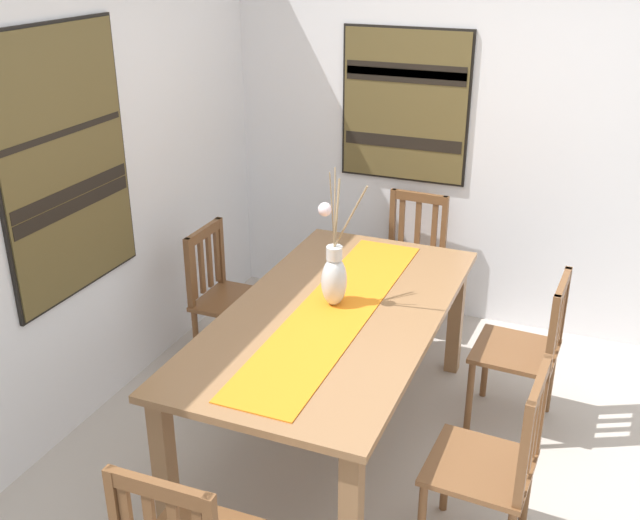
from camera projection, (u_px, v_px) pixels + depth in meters
ground_plane at (411, 481)px, 3.67m from camera, size 6.40×6.40×0.03m
wall_back at (68, 173)px, 3.76m from camera, size 6.40×0.12×2.70m
wall_side at (502, 125)px, 4.70m from camera, size 0.12×6.40×2.70m
dining_table at (335, 329)px, 3.69m from camera, size 1.98×1.01×0.76m
table_runner at (335, 311)px, 3.65m from camera, size 1.83×0.36×0.01m
centerpiece_vase at (334, 274)px, 3.66m from camera, size 0.19×0.25×0.70m
chair_0 at (494, 464)px, 3.05m from camera, size 0.44×0.44×0.92m
chair_1 at (410, 260)px, 4.95m from camera, size 0.44×0.44×0.90m
chair_2 at (227, 295)px, 4.47m from camera, size 0.42×0.42×0.88m
chair_4 at (527, 349)px, 3.90m from camera, size 0.44×0.44×0.89m
painting_on_back_wall at (65, 164)px, 3.64m from camera, size 0.91×0.05×1.34m
painting_on_side_wall at (405, 106)px, 4.82m from camera, size 0.05×0.85×0.99m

